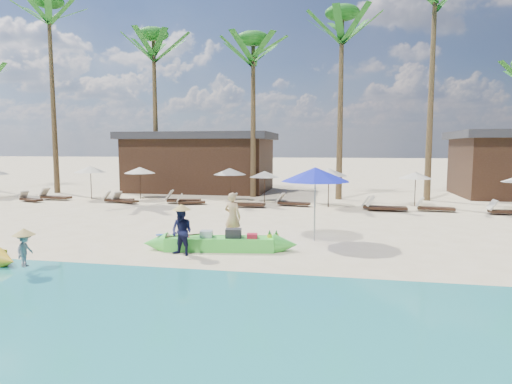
# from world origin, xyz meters

# --- Properties ---
(ground) EXTENTS (240.00, 240.00, 0.00)m
(ground) POSITION_xyz_m (0.00, 0.00, 0.00)
(ground) COLOR beige
(ground) RESTS_ON ground
(wet_sand_strip) EXTENTS (240.00, 4.50, 0.01)m
(wet_sand_strip) POSITION_xyz_m (0.00, -5.00, 0.00)
(wet_sand_strip) COLOR tan
(wet_sand_strip) RESTS_ON ground
(green_canoe) EXTENTS (5.45, 1.20, 0.69)m
(green_canoe) POSITION_xyz_m (-1.54, -0.30, 0.23)
(green_canoe) COLOR #4BE545
(green_canoe) RESTS_ON ground
(tourist) EXTENTS (0.71, 0.57, 1.70)m
(tourist) POSITION_xyz_m (-1.46, 1.07, 0.85)
(tourist) COLOR tan
(tourist) RESTS_ON ground
(vendor_green) EXTENTS (0.83, 0.73, 1.44)m
(vendor_green) POSITION_xyz_m (-2.49, -1.11, 0.72)
(vendor_green) COLOR #16183D
(vendor_green) RESTS_ON ground
(vendor_yellow) EXTENTS (0.39, 0.61, 0.89)m
(vendor_yellow) POSITION_xyz_m (-5.77, -3.65, 0.62)
(vendor_yellow) COLOR gray
(vendor_yellow) RESTS_ON ground
(blue_umbrella) EXTENTS (2.38, 2.38, 2.56)m
(blue_umbrella) POSITION_xyz_m (1.31, 1.62, 2.31)
(blue_umbrella) COLOR #99999E
(blue_umbrella) RESTS_ON ground
(lounger_1_right) EXTENTS (1.72, 1.00, 0.56)m
(lounger_1_right) POSITION_xyz_m (-15.93, 9.21, 0.19)
(lounger_1_right) COLOR #321E14
(lounger_1_right) RESTS_ON ground
(resort_parasol_2) EXTENTS (2.02, 2.02, 2.08)m
(resort_parasol_2) POSITION_xyz_m (-13.05, 11.07, 1.87)
(resort_parasol_2) COLOR #321E14
(resort_parasol_2) RESTS_ON ground
(lounger_2_left) EXTENTS (1.96, 0.68, 0.66)m
(lounger_2_left) POSITION_xyz_m (-15.10, 10.29, 0.22)
(lounger_2_left) COLOR #321E14
(lounger_2_left) RESTS_ON ground
(resort_parasol_3) EXTENTS (1.94, 1.94, 2.00)m
(resort_parasol_3) POSITION_xyz_m (-10.11, 11.81, 1.80)
(resort_parasol_3) COLOR #321E14
(resort_parasol_3) RESTS_ON ground
(lounger_3_left) EXTENTS (1.78, 1.06, 0.58)m
(lounger_3_left) POSITION_xyz_m (-10.08, 9.64, 0.19)
(lounger_3_left) COLOR #321E14
(lounger_3_left) RESTS_ON ground
(lounger_3_right) EXTENTS (1.80, 0.88, 0.59)m
(lounger_3_right) POSITION_xyz_m (-10.68, 9.96, 0.20)
(lounger_3_right) COLOR #321E14
(lounger_3_right) RESTS_ON ground
(resort_parasol_4) EXTENTS (1.95, 1.95, 2.01)m
(resort_parasol_4) POSITION_xyz_m (-4.21, 11.44, 1.81)
(resort_parasol_4) COLOR #321E14
(resort_parasol_4) RESTS_ON ground
(lounger_4_left) EXTENTS (2.08, 0.97, 0.68)m
(lounger_4_left) POSITION_xyz_m (-6.80, 10.23, 0.23)
(lounger_4_left) COLOR #321E14
(lounger_4_left) RESTS_ON ground
(lounger_4_right) EXTENTS (1.69, 0.95, 0.55)m
(lounger_4_right) POSITION_xyz_m (-6.16, 9.81, 0.18)
(lounger_4_right) COLOR #321E14
(lounger_4_right) RESTS_ON ground
(resort_parasol_5) EXTENTS (1.79, 1.79, 1.85)m
(resort_parasol_5) POSITION_xyz_m (-2.14, 11.53, 1.67)
(resort_parasol_5) COLOR #321E14
(resort_parasol_5) RESTS_ON ground
(lounger_5_left) EXTENTS (1.95, 0.61, 0.66)m
(lounger_5_left) POSITION_xyz_m (-2.83, 9.34, 0.22)
(lounger_5_left) COLOR #321E14
(lounger_5_left) RESTS_ON ground
(resort_parasol_6) EXTENTS (2.06, 2.06, 2.12)m
(resort_parasol_6) POSITION_xyz_m (1.59, 10.18, 1.91)
(resort_parasol_6) COLOR #321E14
(resort_parasol_6) RESTS_ON ground
(lounger_6_left) EXTENTS (1.91, 0.91, 0.62)m
(lounger_6_left) POSITION_xyz_m (-0.41, 10.32, 0.21)
(lounger_6_left) COLOR #321E14
(lounger_6_left) RESTS_ON ground
(lounger_6_right) EXTENTS (1.83, 0.86, 0.60)m
(lounger_6_right) POSITION_xyz_m (4.13, 9.68, 0.20)
(lounger_6_right) COLOR #321E14
(lounger_6_right) RESTS_ON ground
(resort_parasol_7) EXTENTS (1.83, 1.83, 1.89)m
(resort_parasol_7) POSITION_xyz_m (6.28, 11.60, 1.70)
(resort_parasol_7) COLOR #321E14
(resort_parasol_7) RESTS_ON ground
(lounger_7_left) EXTENTS (2.01, 0.62, 0.68)m
(lounger_7_left) POSITION_xyz_m (4.43, 9.28, 0.23)
(lounger_7_left) COLOR #321E14
(lounger_7_left) RESTS_ON ground
(lounger_7_right) EXTENTS (1.91, 0.78, 0.63)m
(lounger_7_right) POSITION_xyz_m (6.85, 9.67, 0.21)
(lounger_7_right) COLOR #321E14
(lounger_7_right) RESTS_ON ground
(lounger_8_left) EXTENTS (1.88, 0.66, 0.63)m
(lounger_8_left) POSITION_xyz_m (10.06, 9.17, 0.21)
(lounger_8_left) COLOR #321E14
(lounger_8_left) RESTS_ON ground
(palm_1) EXTENTS (2.08, 2.08, 13.60)m
(palm_1) POSITION_xyz_m (-17.59, 14.06, 10.82)
(palm_1) COLOR brown
(palm_1) RESTS_ON ground
(palm_2) EXTENTS (2.08, 2.08, 11.33)m
(palm_2) POSITION_xyz_m (-10.45, 15.08, 9.18)
(palm_2) COLOR brown
(palm_2) RESTS_ON ground
(palm_3) EXTENTS (2.08, 2.08, 10.52)m
(palm_3) POSITION_xyz_m (-3.36, 14.27, 8.58)
(palm_3) COLOR brown
(palm_3) RESTS_ON ground
(palm_4) EXTENTS (2.08, 2.08, 11.70)m
(palm_4) POSITION_xyz_m (2.15, 14.01, 9.45)
(palm_4) COLOR brown
(palm_4) RESTS_ON ground
(palm_5) EXTENTS (2.08, 2.08, 13.60)m
(palm_5) POSITION_xyz_m (7.45, 14.38, 10.82)
(palm_5) COLOR brown
(palm_5) RESTS_ON ground
(pavilion_west) EXTENTS (10.80, 6.60, 4.30)m
(pavilion_west) POSITION_xyz_m (-8.00, 17.50, 2.19)
(pavilion_west) COLOR #321E14
(pavilion_west) RESTS_ON ground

